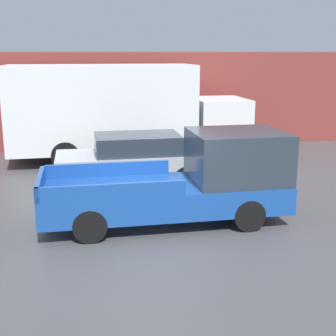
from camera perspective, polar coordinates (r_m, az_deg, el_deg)
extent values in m
plane|color=#4C4C4F|center=(10.74, -1.37, -7.48)|extent=(60.00, 60.00, 0.00)
cube|color=brown|center=(19.52, -6.09, 8.11)|extent=(28.00, 0.15, 3.94)
cube|color=#194799|center=(10.99, -0.47, -3.47)|extent=(5.69, 2.04, 0.61)
cube|color=#28333D|center=(11.20, 8.43, 1.47)|extent=(2.16, 1.91, 1.18)
cube|color=#194799|center=(11.64, -7.55, -0.17)|extent=(3.13, 0.10, 0.34)
cube|color=#194799|center=(9.78, -6.84, -2.88)|extent=(3.13, 0.10, 0.34)
cube|color=#194799|center=(10.73, -15.32, -1.77)|extent=(0.10, 2.04, 0.34)
cylinder|color=black|center=(12.32, 6.87, -2.94)|extent=(0.73, 0.26, 0.73)
cylinder|color=black|center=(10.71, 9.79, -5.67)|extent=(0.73, 0.26, 0.73)
cylinder|color=black|center=(11.77, -9.77, -3.87)|extent=(0.73, 0.26, 0.73)
cylinder|color=black|center=(10.06, -9.51, -6.95)|extent=(0.73, 0.26, 0.73)
cube|color=#B7BABF|center=(14.27, -4.25, 0.54)|extent=(4.60, 1.89, 0.67)
cube|color=#28333D|center=(14.15, -3.74, 2.98)|extent=(2.53, 1.66, 0.56)
cylinder|color=black|center=(15.37, 0.68, 0.46)|extent=(0.69, 0.22, 0.69)
cylinder|color=black|center=(13.76, 2.09, -1.15)|extent=(0.69, 0.22, 0.69)
cylinder|color=black|center=(15.07, -10.00, -0.02)|extent=(0.69, 0.22, 0.69)
cylinder|color=black|center=(13.43, -9.85, -1.73)|extent=(0.69, 0.22, 0.69)
cube|color=white|center=(18.14, 6.27, 5.66)|extent=(1.92, 2.41, 1.76)
cube|color=white|center=(17.28, -8.05, 7.33)|extent=(6.63, 2.54, 3.03)
cylinder|color=black|center=(19.26, 4.22, 3.60)|extent=(0.97, 0.30, 0.97)
cylinder|color=black|center=(17.12, 6.18, 2.26)|extent=(0.97, 0.30, 0.97)
cylinder|color=black|center=(18.61, -12.25, 2.96)|extent=(0.97, 0.30, 0.97)
cylinder|color=black|center=(16.39, -12.39, 1.49)|extent=(0.97, 0.30, 0.97)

